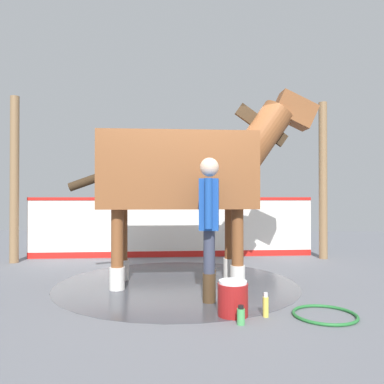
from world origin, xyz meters
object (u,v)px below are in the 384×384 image
at_px(horse, 186,173).
at_px(bottle_spray, 241,316).
at_px(wash_bucket, 233,298).
at_px(hose_coil, 325,315).
at_px(handler, 209,218).
at_px(bottle_shampoo, 266,306).

height_order(horse, bottle_spray, horse).
bearing_deg(wash_bucket, hose_coil, 90.56).
bearing_deg(bottle_spray, handler, -160.87).
height_order(bottle_shampoo, hose_coil, bottle_shampoo).
bearing_deg(handler, wash_bucket, 114.61).
xyz_separation_m(horse, bottle_shampoo, (1.42, 0.88, -1.44)).
distance_m(wash_bucket, bottle_spray, 0.29).
distance_m(wash_bucket, bottle_shampoo, 0.34).
bearing_deg(horse, wash_bucket, -74.87).
bearing_deg(handler, bottle_shampoo, 135.22).
bearing_deg(wash_bucket, handler, -157.79).
xyz_separation_m(handler, hose_coil, (0.57, 1.17, -0.95)).
xyz_separation_m(horse, handler, (0.81, 0.32, -0.58)).
height_order(horse, handler, horse).
relative_size(wash_bucket, hose_coil, 0.55).
relative_size(handler, bottle_spray, 9.13).
bearing_deg(hose_coil, horse, -132.85).
height_order(horse, bottle_shampoo, horse).
relative_size(horse, wash_bucket, 9.78).
xyz_separation_m(handler, bottle_spray, (0.85, 0.29, -0.88)).
xyz_separation_m(bottle_shampoo, bottle_spray, (0.24, -0.27, -0.03)).
relative_size(horse, bottle_shampoo, 14.25).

